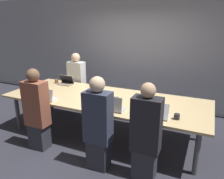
{
  "coord_description": "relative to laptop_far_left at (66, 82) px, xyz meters",
  "views": [
    {
      "loc": [
        1.76,
        -3.51,
        2.18
      ],
      "look_at": [
        0.12,
        0.1,
        0.93
      ],
      "focal_mm": 35.0,
      "sensor_mm": 36.0,
      "label": 1
    }
  ],
  "objects": [
    {
      "name": "person_far_left",
      "position": [
        -0.0,
        0.44,
        -0.14
      ],
      "size": [
        0.4,
        0.24,
        1.44
      ],
      "color": "#2D2D38",
      "rests_on": "ground_plane"
    },
    {
      "name": "person_near_left",
      "position": [
        0.37,
        -1.36,
        -0.14
      ],
      "size": [
        0.4,
        0.24,
        1.45
      ],
      "rotation": [
        0.0,
        0.0,
        3.14
      ],
      "color": "#2D2D38",
      "rests_on": "ground_plane"
    },
    {
      "name": "laptop_near_right",
      "position": [
        2.34,
        -0.93,
        0.01
      ],
      "size": [
        0.35,
        0.24,
        0.24
      ],
      "rotation": [
        0.0,
        0.0,
        3.14
      ],
      "color": "silver",
      "rests_on": "conference_table"
    },
    {
      "name": "laptop_far_left",
      "position": [
        0.0,
        0.0,
        0.0
      ],
      "size": [
        0.34,
        0.22,
        0.21
      ],
      "color": "gray",
      "rests_on": "conference_table"
    },
    {
      "name": "cup_far_left",
      "position": [
        -0.26,
        -0.01,
        -0.02
      ],
      "size": [
        0.08,
        0.08,
        0.09
      ],
      "color": "brown",
      "rests_on": "conference_table"
    },
    {
      "name": "cup_near_left",
      "position": [
        0.0,
        -1.0,
        -0.02
      ],
      "size": [
        0.08,
        0.08,
        0.08
      ],
      "color": "#232328",
      "rests_on": "conference_table"
    },
    {
      "name": "cup_near_right",
      "position": [
        2.62,
        -0.87,
        -0.02
      ],
      "size": [
        0.09,
        0.09,
        0.08
      ],
      "color": "#232328",
      "rests_on": "conference_table"
    },
    {
      "name": "conference_table",
      "position": [
        1.21,
        -0.46,
        -0.11
      ],
      "size": [
        3.86,
        1.41,
        0.78
      ],
      "color": "#D6B77F",
      "rests_on": "ground_plane"
    },
    {
      "name": "notebook",
      "position": [
        1.4,
        -0.43,
        -0.05
      ],
      "size": [
        0.18,
        0.14,
        0.02
      ],
      "rotation": [
        0.0,
        0.0,
        0.1
      ],
      "color": "#232328",
      "rests_on": "conference_table"
    },
    {
      "name": "curtain_wall",
      "position": [
        1.21,
        1.46,
        0.56
      ],
      "size": [
        12.0,
        0.06,
        2.8
      ],
      "color": "#9999A3",
      "rests_on": "ground_plane"
    },
    {
      "name": "ground_plane",
      "position": [
        1.21,
        -0.46,
        -0.84
      ],
      "size": [
        24.0,
        24.0,
        0.0
      ],
      "primitive_type": "plane",
      "color": "#2D2D38"
    },
    {
      "name": "person_near_midright",
      "position": [
        1.58,
        -1.42,
        -0.13
      ],
      "size": [
        0.4,
        0.24,
        1.45
      ],
      "rotation": [
        0.0,
        0.0,
        3.14
      ],
      "color": "#2D2D38",
      "rests_on": "ground_plane"
    },
    {
      "name": "person_near_right",
      "position": [
        2.29,
        -1.36,
        -0.15
      ],
      "size": [
        0.4,
        0.24,
        1.43
      ],
      "rotation": [
        0.0,
        0.0,
        3.14
      ],
      "color": "#2D2D38",
      "rests_on": "ground_plane"
    },
    {
      "name": "laptop_near_midright",
      "position": [
        1.65,
        -0.97,
        0.01
      ],
      "size": [
        0.31,
        0.25,
        0.26
      ],
      "rotation": [
        0.0,
        0.0,
        3.14
      ],
      "color": "#B7B7BC",
      "rests_on": "conference_table"
    },
    {
      "name": "laptop_near_left",
      "position": [
        0.29,
        -1.01,
        0.0
      ],
      "size": [
        0.36,
        0.22,
        0.22
      ],
      "rotation": [
        0.0,
        0.0,
        3.14
      ],
      "color": "silver",
      "rests_on": "conference_table"
    },
    {
      "name": "cup_near_midright",
      "position": [
        1.41,
        -0.93,
        -0.02
      ],
      "size": [
        0.09,
        0.09,
        0.09
      ],
      "color": "#232328",
      "rests_on": "conference_table"
    },
    {
      "name": "stapler",
      "position": [
        0.95,
        -0.63,
        -0.04
      ],
      "size": [
        0.07,
        0.16,
        0.05
      ],
      "rotation": [
        0.0,
        0.0,
        -0.16
      ],
      "color": "black",
      "rests_on": "conference_table"
    }
  ]
}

